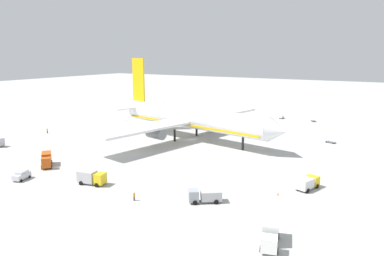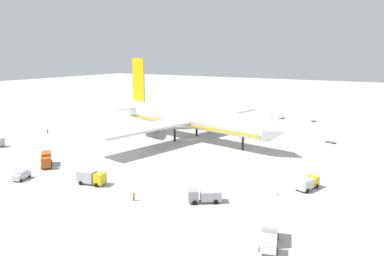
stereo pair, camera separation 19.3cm
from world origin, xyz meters
name	(u,v)px [view 1 (the left image)]	position (x,y,z in m)	size (l,w,h in m)	color
ground_plane	(192,140)	(0.00, 0.00, 0.00)	(600.00, 600.00, 0.00)	#B2B2AD
airliner	(190,118)	(-1.24, 0.29, 7.05)	(68.21, 70.07, 25.95)	white
service_truck_0	(307,183)	(43.51, -26.39, 1.40)	(4.04, 6.33, 2.43)	yellow
service_truck_1	(205,195)	(28.68, -43.40, 1.36)	(6.42, 5.60, 2.51)	#999EA5
service_truck_2	(46,159)	(-16.35, -43.53, 1.74)	(6.57, 5.99, 3.22)	#BF4C14
service_truck_4	(270,233)	(44.63, -52.33, 1.72)	(4.15, 7.31, 3.23)	white
service_truck_5	(91,177)	(2.98, -47.29, 1.59)	(6.41, 3.65, 2.86)	yellow
service_van	(22,175)	(-12.58, -53.12, 1.03)	(2.95, 4.52, 1.97)	silver
baggage_cart_0	(331,142)	(39.62, 18.63, 0.27)	(3.64, 2.29, 0.40)	#595B60
baggage_cart_1	(282,117)	(12.53, 54.11, 0.70)	(1.81, 2.94, 1.28)	#595B60
baggage_cart_2	(314,121)	(26.05, 54.05, 0.27)	(2.42, 2.96, 0.40)	#595B60
ground_worker_0	(134,196)	(16.71, -49.65, 0.82)	(0.55, 0.55, 1.63)	#3F3F47
ground_worker_2	(47,131)	(-48.91, -17.72, 0.90)	(0.50, 0.50, 1.76)	black
traffic_cone_0	(170,112)	(-38.09, 43.40, 0.28)	(0.36, 0.36, 0.55)	orange
traffic_cone_1	(278,194)	(39.45, -32.84, 0.28)	(0.36, 0.36, 0.55)	orange
traffic_cone_2	(127,120)	(-41.63, 16.10, 0.28)	(0.36, 0.36, 0.55)	orange
traffic_cone_3	(276,124)	(15.02, 39.74, 0.28)	(0.36, 0.36, 0.55)	orange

